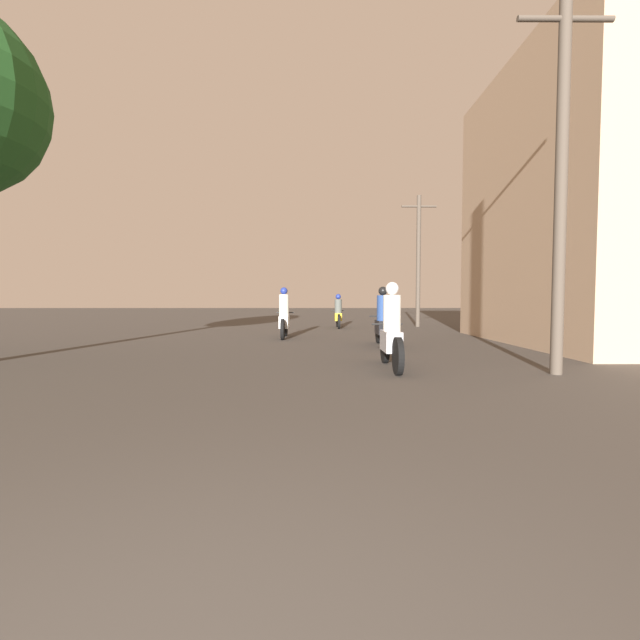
{
  "coord_description": "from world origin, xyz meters",
  "views": [
    {
      "loc": [
        0.44,
        -0.76,
        1.3
      ],
      "look_at": [
        0.58,
        17.24,
        0.41
      ],
      "focal_mm": 24.0,
      "sensor_mm": 36.0,
      "label": 1
    }
  ],
  "objects": [
    {
      "name": "motorcycle_yellow",
      "position": [
        1.4,
        18.42,
        0.62
      ],
      "size": [
        0.6,
        2.04,
        1.52
      ],
      "rotation": [
        0.0,
        0.0,
        0.1
      ],
      "color": "black",
      "rests_on": "ground_plane"
    },
    {
      "name": "motorcycle_white",
      "position": [
        -0.64,
        13.39,
        0.67
      ],
      "size": [
        0.6,
        2.02,
        1.68
      ],
      "rotation": [
        0.0,
        0.0,
        -0.17
      ],
      "color": "black",
      "rests_on": "ground_plane"
    },
    {
      "name": "motorcycle_silver",
      "position": [
        1.82,
        7.12,
        0.64
      ],
      "size": [
        0.6,
        2.05,
        1.61
      ],
      "rotation": [
        0.0,
        0.0,
        -0.07
      ],
      "color": "black",
      "rests_on": "ground_plane"
    },
    {
      "name": "motorcycle_black",
      "position": [
        2.25,
        10.96,
        0.65
      ],
      "size": [
        0.6,
        2.04,
        1.64
      ],
      "rotation": [
        0.0,
        0.0,
        0.11
      ],
      "color": "black",
      "rests_on": "ground_plane"
    },
    {
      "name": "building_right_near",
      "position": [
        8.15,
        11.61,
        4.07
      ],
      "size": [
        4.39,
        7.91,
        8.14
      ],
      "color": "tan",
      "rests_on": "ground_plane"
    },
    {
      "name": "utility_pole_far",
      "position": [
        5.14,
        19.07,
        3.18
      ],
      "size": [
        1.6,
        0.2,
        6.05
      ],
      "color": "#4C4238",
      "rests_on": "ground_plane"
    },
    {
      "name": "utility_pole_near",
      "position": [
        4.57,
        6.52,
        3.38
      ],
      "size": [
        1.6,
        0.2,
        6.44
      ],
      "color": "#4C4238",
      "rests_on": "ground_plane"
    }
  ]
}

